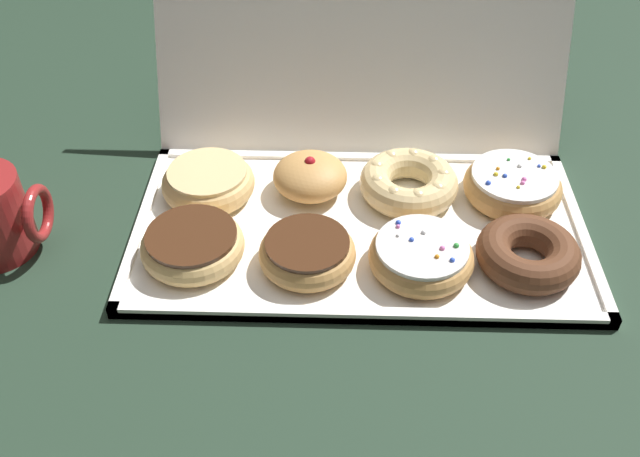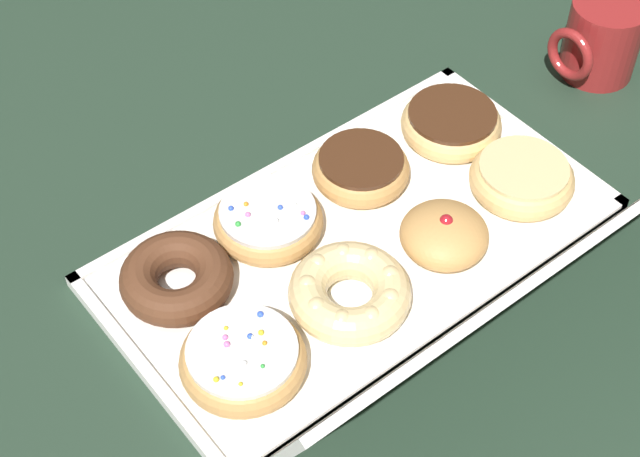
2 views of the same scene
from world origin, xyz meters
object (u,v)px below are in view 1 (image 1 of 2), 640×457
at_px(chocolate_frosted_donut_1, 307,252).
at_px(chocolate_frosted_donut_0, 193,245).
at_px(sprinkle_donut_2, 421,256).
at_px(chocolate_cake_ring_donut_3, 528,253).
at_px(sprinkle_donut_7, 513,185).
at_px(cruller_donut_6, 409,182).
at_px(glazed_ring_donut_4, 208,182).
at_px(jelly_filled_donut_5, 310,176).
at_px(donut_box, 360,229).

bearing_deg(chocolate_frosted_donut_1, chocolate_frosted_donut_0, 176.22).
xyz_separation_m(chocolate_frosted_donut_1, sprinkle_donut_2, (0.12, -0.00, -0.00)).
distance_m(chocolate_cake_ring_donut_3, sprinkle_donut_7, 0.12).
xyz_separation_m(chocolate_frosted_donut_0, cruller_donut_6, (0.25, 0.12, 0.00)).
bearing_deg(sprinkle_donut_7, glazed_ring_donut_4, -179.41).
bearing_deg(jelly_filled_donut_5, sprinkle_donut_2, -46.15).
height_order(donut_box, glazed_ring_donut_4, glazed_ring_donut_4).
bearing_deg(glazed_ring_donut_4, sprinkle_donut_7, 0.59).
bearing_deg(chocolate_cake_ring_donut_3, jelly_filled_donut_5, 152.77).
relative_size(chocolate_cake_ring_donut_3, sprinkle_donut_7, 0.95).
distance_m(chocolate_frosted_donut_1, cruller_donut_6, 0.17).
distance_m(chocolate_cake_ring_donut_3, jelly_filled_donut_5, 0.27).
height_order(sprinkle_donut_2, cruller_donut_6, cruller_donut_6).
bearing_deg(sprinkle_donut_7, jelly_filled_donut_5, 178.60).
bearing_deg(chocolate_frosted_donut_1, cruller_donut_6, 46.46).
distance_m(donut_box, chocolate_frosted_donut_1, 0.09).
relative_size(sprinkle_donut_2, sprinkle_donut_7, 0.97).
xyz_separation_m(chocolate_frosted_donut_1, jelly_filled_donut_5, (-0.00, 0.13, 0.00)).
bearing_deg(jelly_filled_donut_5, chocolate_frosted_donut_0, -135.99).
height_order(sprinkle_donut_2, sprinkle_donut_7, sprinkle_donut_7).
xyz_separation_m(chocolate_frosted_donut_0, sprinkle_donut_2, (0.25, -0.01, -0.00)).
bearing_deg(chocolate_frosted_donut_0, sprinkle_donut_2, -2.29).
distance_m(donut_box, jelly_filled_donut_5, 0.09).
distance_m(chocolate_frosted_donut_0, jelly_filled_donut_5, 0.17).
height_order(chocolate_frosted_donut_1, sprinkle_donut_2, sprinkle_donut_2).
xyz_separation_m(chocolate_frosted_donut_0, chocolate_frosted_donut_1, (0.13, -0.01, 0.00)).
xyz_separation_m(donut_box, cruller_donut_6, (0.06, 0.06, 0.03)).
distance_m(chocolate_frosted_donut_0, sprinkle_donut_2, 0.25).
bearing_deg(donut_box, cruller_donut_6, 45.25).
height_order(chocolate_cake_ring_donut_3, sprinkle_donut_7, sprinkle_donut_7).
relative_size(chocolate_cake_ring_donut_3, cruller_donut_6, 0.94).
distance_m(sprinkle_donut_2, jelly_filled_donut_5, 0.18).
bearing_deg(donut_box, sprinkle_donut_7, 17.59).
height_order(chocolate_cake_ring_donut_3, jelly_filled_donut_5, jelly_filled_donut_5).
bearing_deg(chocolate_frosted_donut_0, cruller_donut_6, 25.32).
xyz_separation_m(sprinkle_donut_2, glazed_ring_donut_4, (-0.25, 0.12, 0.00)).
xyz_separation_m(jelly_filled_donut_5, sprinkle_donut_7, (0.25, -0.01, -0.00)).
height_order(glazed_ring_donut_4, jelly_filled_donut_5, jelly_filled_donut_5).
xyz_separation_m(jelly_filled_donut_5, cruller_donut_6, (0.12, -0.00, -0.00)).
bearing_deg(cruller_donut_6, chocolate_frosted_donut_1, -133.54).
bearing_deg(glazed_ring_donut_4, sprinkle_donut_2, -25.84).
relative_size(chocolate_frosted_donut_0, sprinkle_donut_2, 1.00).
xyz_separation_m(chocolate_frosted_donut_0, glazed_ring_donut_4, (0.00, 0.11, 0.00)).
bearing_deg(chocolate_frosted_donut_1, jelly_filled_donut_5, 90.90).
height_order(chocolate_frosted_donut_0, jelly_filled_donut_5, jelly_filled_donut_5).
distance_m(chocolate_frosted_donut_1, sprinkle_donut_2, 0.12).
relative_size(jelly_filled_donut_5, cruller_donut_6, 0.76).
distance_m(glazed_ring_donut_4, jelly_filled_donut_5, 0.13).
bearing_deg(donut_box, glazed_ring_donut_4, 163.45).
height_order(chocolate_frosted_donut_1, jelly_filled_donut_5, jelly_filled_donut_5).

